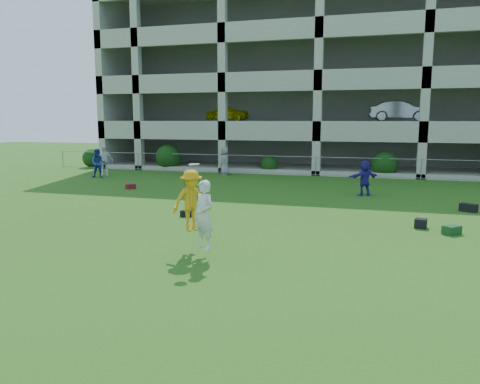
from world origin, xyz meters
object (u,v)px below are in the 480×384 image
(parking_garage, at_px, (332,85))
(frisbee_contest, at_px, (195,205))
(bystander_c, at_px, (225,161))
(crate_d, at_px, (421,223))
(bystander_b, at_px, (104,161))
(bystander_a, at_px, (98,163))
(bystander_d, at_px, (365,178))

(parking_garage, bearing_deg, frisbee_contest, -91.77)
(bystander_c, xyz_separation_m, crate_d, (10.45, -11.85, -0.71))
(bystander_b, xyz_separation_m, crate_d, (17.42, -9.44, -0.77))
(crate_d, distance_m, frisbee_contest, 7.48)
(bystander_c, distance_m, crate_d, 15.81)
(bystander_a, distance_m, bystander_c, 7.54)
(bystander_a, distance_m, crate_d, 19.14)
(bystander_c, height_order, bystander_d, bystander_c)
(bystander_c, bearing_deg, frisbee_contest, -23.36)
(bystander_a, xyz_separation_m, bystander_c, (6.72, 3.41, 0.01))
(crate_d, relative_size, parking_garage, 0.01)
(bystander_a, distance_m, parking_garage, 18.65)
(frisbee_contest, bearing_deg, bystander_c, 105.77)
(parking_garage, bearing_deg, bystander_d, -78.76)
(bystander_a, height_order, frisbee_contest, frisbee_contest)
(crate_d, bearing_deg, bystander_c, 131.40)
(bystander_c, relative_size, parking_garage, 0.06)
(bystander_a, xyz_separation_m, parking_garage, (12.17, 13.15, 5.16))
(bystander_b, distance_m, crate_d, 19.83)
(frisbee_contest, bearing_deg, bystander_a, 131.10)
(bystander_b, bearing_deg, parking_garage, 13.53)
(bystander_a, relative_size, bystander_d, 1.07)
(bystander_b, relative_size, frisbee_contest, 0.87)
(parking_garage, bearing_deg, crate_d, -76.97)
(crate_d, relative_size, frisbee_contest, 0.17)
(crate_d, bearing_deg, frisbee_contest, -141.64)
(bystander_a, relative_size, bystander_b, 0.92)
(crate_d, height_order, parking_garage, parking_garage)
(frisbee_contest, height_order, parking_garage, parking_garage)
(bystander_c, height_order, crate_d, bystander_c)
(crate_d, bearing_deg, bystander_d, 107.41)
(bystander_a, bearing_deg, parking_garage, 24.38)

